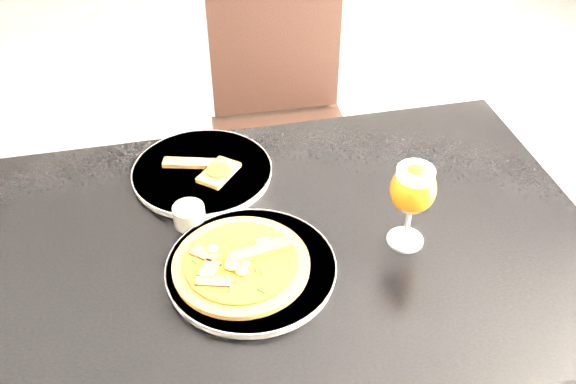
{
  "coord_description": "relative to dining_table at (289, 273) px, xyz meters",
  "views": [
    {
      "loc": [
        0.29,
        -1.23,
        1.61
      ],
      "look_at": [
        0.34,
        -0.29,
        0.83
      ],
      "focal_mm": 40.0,
      "sensor_mm": 36.0,
      "label": 1
    }
  ],
  "objects": [
    {
      "name": "crust_scraps",
      "position": [
        -0.16,
        0.21,
        0.11
      ],
      "size": [
        0.17,
        0.11,
        0.01
      ],
      "rotation": [
        0.0,
        0.0,
        0.33
      ],
      "color": "#A47B27",
      "rests_on": "plate_second"
    },
    {
      "name": "loose_crust",
      "position": [
        -0.11,
        0.02,
        0.09
      ],
      "size": [
        0.1,
        0.08,
        0.01
      ],
      "primitive_type": "cube",
      "rotation": [
        0.0,
        0.0,
        0.56
      ],
      "color": "#A47B27",
      "rests_on": "dining_table"
    },
    {
      "name": "pizza",
      "position": [
        -0.09,
        -0.08,
        0.11
      ],
      "size": [
        0.25,
        0.25,
        0.03
      ],
      "rotation": [
        0.0,
        0.0,
        0.02
      ],
      "color": "#A47B27",
      "rests_on": "plate_main"
    },
    {
      "name": "plate_main",
      "position": [
        -0.07,
        -0.08,
        0.1
      ],
      "size": [
        0.31,
        0.31,
        0.02
      ],
      "primitive_type": "cylinder",
      "rotation": [
        0.0,
        0.0,
        -0.0
      ],
      "color": "white",
      "rests_on": "dining_table"
    },
    {
      "name": "ground",
      "position": [
        -0.34,
        0.34,
        -0.66
      ],
      "size": [
        6.0,
        6.0,
        0.0
      ],
      "primitive_type": "plane",
      "color": "#5A5B5D",
      "rests_on": "ground"
    },
    {
      "name": "dining_table",
      "position": [
        0.0,
        0.0,
        0.0
      ],
      "size": [
        1.31,
        0.98,
        0.75
      ],
      "rotation": [
        0.0,
        0.0,
        0.16
      ],
      "color": "black",
      "rests_on": "ground"
    },
    {
      "name": "plate_second",
      "position": [
        -0.18,
        0.22,
        0.1
      ],
      "size": [
        0.4,
        0.4,
        0.02
      ],
      "primitive_type": "cylinder",
      "rotation": [
        0.0,
        0.0,
        0.45
      ],
      "color": "white",
      "rests_on": "dining_table"
    },
    {
      "name": "beer_glass",
      "position": [
        0.22,
        -0.01,
        0.22
      ],
      "size": [
        0.08,
        0.08,
        0.18
      ],
      "color": "silver",
      "rests_on": "dining_table"
    },
    {
      "name": "sauce_cup",
      "position": [
        -0.2,
        0.06,
        0.11
      ],
      "size": [
        0.06,
        0.06,
        0.04
      ],
      "color": "#B9B8A6",
      "rests_on": "dining_table"
    },
    {
      "name": "chair_far",
      "position": [
        0.02,
        0.77,
        -0.16
      ],
      "size": [
        0.48,
        0.48,
        0.91
      ],
      "rotation": [
        0.0,
        0.0,
        0.14
      ],
      "color": "black",
      "rests_on": "ground"
    }
  ]
}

